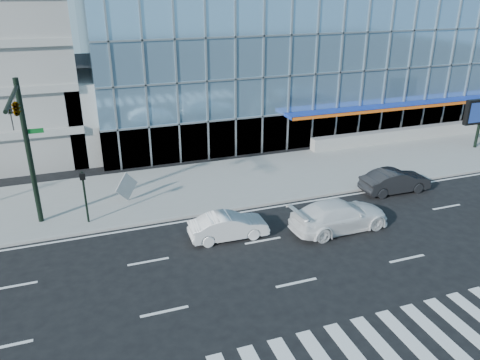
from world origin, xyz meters
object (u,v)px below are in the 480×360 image
object	(u,v)px
tilted_panel	(127,187)
ped_signal_post	(84,190)
traffic_signal	(20,124)
white_sedan	(228,226)
dark_sedan	(395,181)
white_suv	(339,215)

from	to	relation	value
tilted_panel	ped_signal_post	bearing A→B (deg)	-176.23
traffic_signal	ped_signal_post	distance (m)	4.75
tilted_panel	white_sedan	bearing A→B (deg)	-92.60
traffic_signal	tilted_panel	xyz separation A→B (m)	(4.94, 2.58, -5.10)
tilted_panel	dark_sedan	bearing A→B (deg)	-52.43
ped_signal_post	dark_sedan	world-z (taller)	ped_signal_post
ped_signal_post	white_sedan	xyz separation A→B (m)	(6.91, -4.02, -1.45)
dark_sedan	white_sedan	bearing A→B (deg)	100.49
traffic_signal	tilted_panel	size ratio (longest dim) A/B	6.15
white_sedan	tilted_panel	bearing A→B (deg)	37.44
ped_signal_post	white_sedan	size ratio (longest dim) A/B	0.72
white_suv	white_sedan	xyz separation A→B (m)	(-6.00, 1.11, -0.13)
tilted_panel	white_suv	bearing A→B (deg)	-73.29
dark_sedan	white_suv	bearing A→B (deg)	118.61
traffic_signal	dark_sedan	world-z (taller)	traffic_signal
dark_sedan	tilted_panel	world-z (taller)	tilted_panel
white_suv	tilted_panel	world-z (taller)	tilted_panel
traffic_signal	dark_sedan	distance (m)	22.14
white_suv	ped_signal_post	bearing A→B (deg)	64.99
white_suv	white_sedan	bearing A→B (deg)	76.21
white_suv	dark_sedan	xyz separation A→B (m)	(6.00, 3.18, -0.07)
traffic_signal	white_sedan	distance (m)	11.48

